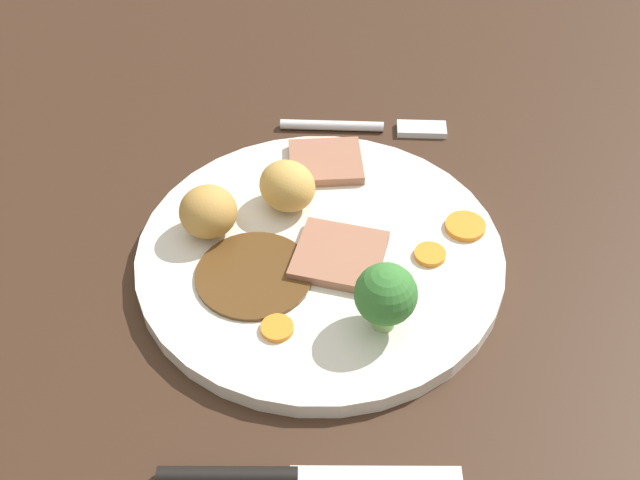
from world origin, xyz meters
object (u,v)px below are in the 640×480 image
Objects in this scene: dinner_plate at (320,256)px; roast_potato_left at (209,207)px; carrot_coin_front at (465,226)px; roast_potato_right at (287,186)px; meat_slice_main at (326,162)px; carrot_coin_back at (277,328)px; knife at (282,478)px; broccoli_floret at (386,295)px; meat_slice_under at (339,255)px; carrot_coin_side at (430,254)px; fork at (369,127)px.

roast_potato_left is at bearing -100.72° from dinner_plate.
roast_potato_right is at bearing -95.34° from carrot_coin_front.
carrot_coin_front is (-1.76, 19.72, -1.80)cm from roast_potato_left.
meat_slice_main reaches higher than dinner_plate.
roast_potato_left reaches higher than carrot_coin_back.
knife is at bearing 6.43° from roast_potato_right.
meat_slice_main is 13.28cm from carrot_coin_front.
broccoli_floret is at bearing 18.53° from meat_slice_main.
knife is at bearing 0.14° from meat_slice_main.
roast_potato_left is 21.95cm from knife.
meat_slice_under is at bearing -65.77° from carrot_coin_front.
carrot_coin_side is (4.64, 11.37, -1.80)cm from roast_potato_right.
meat_slice_under is 8.05cm from carrot_coin_back.
carrot_coin_back is 0.43× the size of broccoli_floret.
carrot_coin_front is 0.59× the size of broccoli_floret.
carrot_coin_side is at bearing -39.52° from carrot_coin_front.
carrot_coin_side reaches higher than fork.
carrot_coin_front reaches higher than knife.
dinner_plate reaches higher than fork.
meat_slice_main is 0.33× the size of knife.
meat_slice_main is 11.74cm from roast_potato_left.
carrot_coin_front is at bearing 84.66° from roast_potato_right.
dinner_plate is 8.37cm from carrot_coin_side.
broccoli_floret is at bearing 36.90° from dinner_plate.
roast_potato_right is at bearing -118.77° from fork.
meat_slice_main is at bearing -118.39° from fork.
carrot_coin_front is at bearing 149.65° from broccoli_floret.
meat_slice_under is at bearing 76.13° from roast_potato_left.
dinner_plate is 9.23cm from roast_potato_left.
fork is at bearing 170.59° from dinner_plate.
meat_slice_main reaches higher than fork.
dinner_plate is 6.24cm from roast_potato_right.
fork is at bearing 168.73° from carrot_coin_back.
dinner_plate is 4.31× the size of meat_slice_under.
dinner_plate is 8.36cm from carrot_coin_back.
meat_slice_under is 2.72× the size of carrot_coin_side.
meat_slice_main is (-9.93, -0.51, 1.10)cm from dinner_plate.
carrot_coin_side is at bearing 84.75° from roast_potato_left.
dinner_plate is 11.60cm from carrot_coin_front.
roast_potato_right is 12.41cm from carrot_coin_side.
roast_potato_right is 14.14cm from broccoli_floret.
fork is at bearing -162.02° from carrot_coin_side.
carrot_coin_back is (17.95, -1.66, -0.20)cm from meat_slice_main.
carrot_coin_front is at bearing 130.82° from carrot_coin_back.
broccoli_floret reaches higher than meat_slice_main.
fork is at bearing 143.23° from roast_potato_left.
carrot_coin_front is 1.32× the size of carrot_coin_side.
roast_potato_left is at bearing -84.90° from carrot_coin_front.
roast_potato_right is 1.47× the size of carrot_coin_front.
carrot_coin_side is 0.16× the size of fork.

